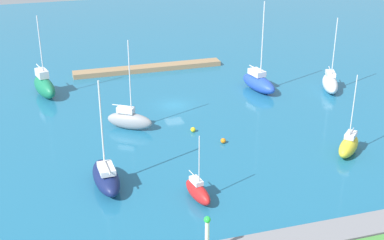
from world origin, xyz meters
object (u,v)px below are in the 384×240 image
at_px(harbor_beacon, 207,233).
at_px(sailboat_gray_lone_south, 129,120).
at_px(pier_dock, 148,68).
at_px(sailboat_green_mid_basin, 44,86).
at_px(sailboat_white_lone_north, 330,83).
at_px(mooring_buoy_orange, 223,141).
at_px(sailboat_red_along_channel, 198,191).
at_px(sailboat_yellow_far_north, 349,145).
at_px(mooring_buoy_yellow, 193,130).
at_px(sailboat_navy_near_pier, 106,177).
at_px(sailboat_blue_by_breakwater, 259,82).

xyz_separation_m(harbor_beacon, sailboat_gray_lone_south, (1.08, -28.48, -1.93)).
xyz_separation_m(pier_dock, sailboat_green_mid_basin, (17.31, 7.09, 1.20)).
xyz_separation_m(sailboat_white_lone_north, mooring_buoy_orange, (21.79, 12.39, -0.91)).
height_order(harbor_beacon, sailboat_green_mid_basin, sailboat_green_mid_basin).
relative_size(harbor_beacon, mooring_buoy_orange, 5.78).
bearing_deg(sailboat_red_along_channel, pier_dock, 164.64).
relative_size(sailboat_yellow_far_north, mooring_buoy_yellow, 15.38).
bearing_deg(sailboat_navy_near_pier, sailboat_blue_by_breakwater, -53.44).
relative_size(sailboat_gray_lone_south, mooring_buoy_yellow, 18.36).
height_order(harbor_beacon, mooring_buoy_orange, harbor_beacon).
distance_m(sailboat_yellow_far_north, sailboat_gray_lone_south, 27.27).
relative_size(pier_dock, sailboat_yellow_far_north, 2.55).
bearing_deg(sailboat_white_lone_north, sailboat_blue_by_breakwater, -84.73).
bearing_deg(pier_dock, harbor_beacon, 82.90).
bearing_deg(sailboat_blue_by_breakwater, sailboat_gray_lone_south, -80.90).
height_order(sailboat_navy_near_pier, mooring_buoy_yellow, sailboat_navy_near_pier).
bearing_deg(sailboat_white_lone_north, harbor_beacon, -20.90).
height_order(pier_dock, sailboat_white_lone_north, sailboat_white_lone_north).
bearing_deg(sailboat_yellow_far_north, mooring_buoy_yellow, -78.71).
distance_m(sailboat_green_mid_basin, sailboat_blue_by_breakwater, 32.16).
distance_m(pier_dock, sailboat_white_lone_north, 30.07).
height_order(sailboat_gray_lone_south, sailboat_white_lone_north, sailboat_gray_lone_south).
bearing_deg(harbor_beacon, pier_dock, -97.10).
distance_m(sailboat_red_along_channel, mooring_buoy_yellow, 15.95).
height_order(sailboat_white_lone_north, mooring_buoy_orange, sailboat_white_lone_north).
relative_size(harbor_beacon, sailboat_navy_near_pier, 0.32).
xyz_separation_m(sailboat_red_along_channel, mooring_buoy_yellow, (-4.19, -15.38, -0.62)).
xyz_separation_m(harbor_beacon, sailboat_white_lone_north, (-30.86, -33.44, -1.96)).
relative_size(sailboat_blue_by_breakwater, sailboat_white_lone_north, 1.21).
bearing_deg(sailboat_white_lone_north, sailboat_red_along_channel, -28.61).
bearing_deg(sailboat_blue_by_breakwater, mooring_buoy_orange, -47.60).
height_order(sailboat_green_mid_basin, mooring_buoy_yellow, sailboat_green_mid_basin).
height_order(pier_dock, sailboat_red_along_channel, sailboat_red_along_channel).
xyz_separation_m(pier_dock, harbor_beacon, (6.33, 50.82, 2.79)).
xyz_separation_m(sailboat_yellow_far_north, sailboat_red_along_channel, (19.80, 4.31, -0.17)).
relative_size(sailboat_gray_lone_south, sailboat_white_lone_north, 1.04).
xyz_separation_m(sailboat_navy_near_pier, mooring_buoy_orange, (-15.17, -6.12, -0.87)).
distance_m(pier_dock, sailboat_red_along_channel, 41.20).
bearing_deg(sailboat_navy_near_pier, sailboat_green_mid_basin, 6.93).
distance_m(sailboat_yellow_far_north, sailboat_red_along_channel, 20.27).
height_order(sailboat_yellow_far_north, mooring_buoy_orange, sailboat_yellow_far_north).
distance_m(sailboat_gray_lone_south, mooring_buoy_yellow, 8.30).
height_order(sailboat_green_mid_basin, sailboat_navy_near_pier, sailboat_green_mid_basin).
bearing_deg(sailboat_red_along_channel, sailboat_navy_near_pier, -131.01).
xyz_separation_m(harbor_beacon, sailboat_yellow_far_north, (-22.10, -14.13, -2.08)).
bearing_deg(mooring_buoy_orange, pier_dock, -84.75).
bearing_deg(mooring_buoy_orange, sailboat_white_lone_north, -150.37).
relative_size(sailboat_yellow_far_north, sailboat_red_along_channel, 1.38).
relative_size(sailboat_yellow_far_north, sailboat_blue_by_breakwater, 0.72).
xyz_separation_m(harbor_beacon, mooring_buoy_orange, (-9.07, -21.05, -2.87)).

